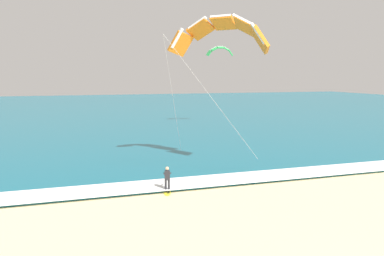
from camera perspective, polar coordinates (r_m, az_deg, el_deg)
name	(u,v)px	position (r m, az deg, el deg)	size (l,w,h in m)	color
sea	(118,109)	(83.61, -11.01, 2.79)	(200.00, 120.00, 0.20)	#146075
surf_foam	(218,180)	(26.52, 3.93, -7.71)	(200.00, 2.69, 0.04)	white
surfboard	(167,192)	(24.41, -3.70, -9.58)	(0.76, 1.46, 0.09)	yellow
kitesurfer	(167,178)	(24.16, -3.72, -7.50)	(0.60, 0.60, 1.69)	#232328
kite_primary	(221,32)	(29.92, 4.29, 14.10)	(8.28, 7.56, 10.66)	orange
kite_distant	(220,50)	(54.95, 4.25, 11.51)	(3.92, 1.35, 1.43)	green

